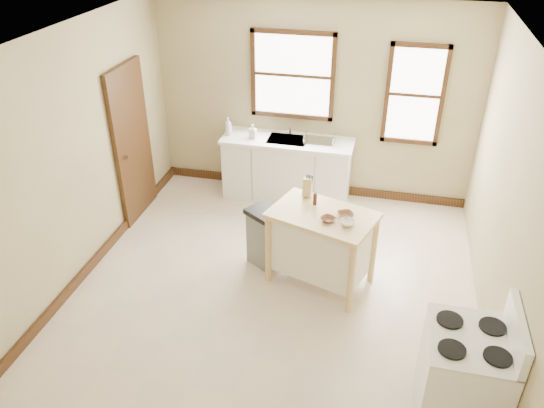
% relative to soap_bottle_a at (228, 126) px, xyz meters
% --- Properties ---
extents(floor, '(5.00, 5.00, 0.00)m').
position_rel_soap_bottle_a_xyz_m(floor, '(1.15, -2.16, -1.05)').
color(floor, beige).
rests_on(floor, ground).
extents(ceiling, '(5.00, 5.00, 0.00)m').
position_rel_soap_bottle_a_xyz_m(ceiling, '(1.15, -2.16, 1.75)').
color(ceiling, white).
rests_on(ceiling, ground).
extents(wall_back, '(4.50, 0.04, 2.80)m').
position_rel_soap_bottle_a_xyz_m(wall_back, '(1.15, 0.34, 0.35)').
color(wall_back, tan).
rests_on(wall_back, ground).
extents(wall_left, '(0.04, 5.00, 2.80)m').
position_rel_soap_bottle_a_xyz_m(wall_left, '(-1.10, -2.16, 0.35)').
color(wall_left, tan).
rests_on(wall_left, ground).
extents(wall_right, '(0.04, 5.00, 2.80)m').
position_rel_soap_bottle_a_xyz_m(wall_right, '(3.40, -2.16, 0.35)').
color(wall_right, tan).
rests_on(wall_right, ground).
extents(window_main, '(1.17, 0.06, 1.22)m').
position_rel_soap_bottle_a_xyz_m(window_main, '(0.85, 0.32, 0.70)').
color(window_main, '#321B0D').
rests_on(window_main, wall_back).
extents(window_side, '(0.77, 0.06, 1.37)m').
position_rel_soap_bottle_a_xyz_m(window_side, '(2.50, 0.32, 0.55)').
color(window_side, '#321B0D').
rests_on(window_side, wall_back).
extents(door_left, '(0.06, 0.90, 2.10)m').
position_rel_soap_bottle_a_xyz_m(door_left, '(-1.06, -0.86, 0.00)').
color(door_left, '#321B0D').
rests_on(door_left, ground).
extents(baseboard_back, '(4.50, 0.04, 0.12)m').
position_rel_soap_bottle_a_xyz_m(baseboard_back, '(1.15, 0.31, -0.99)').
color(baseboard_back, '#321B0D').
rests_on(baseboard_back, ground).
extents(baseboard_left, '(0.04, 5.00, 0.12)m').
position_rel_soap_bottle_a_xyz_m(baseboard_left, '(-1.07, -2.16, -0.99)').
color(baseboard_left, '#321B0D').
rests_on(baseboard_left, ground).
extents(sink_counter, '(1.86, 0.62, 0.92)m').
position_rel_soap_bottle_a_xyz_m(sink_counter, '(0.85, 0.04, -0.59)').
color(sink_counter, silver).
rests_on(sink_counter, ground).
extents(faucet, '(0.03, 0.03, 0.22)m').
position_rel_soap_bottle_a_xyz_m(faucet, '(0.85, 0.22, -0.02)').
color(faucet, silver).
rests_on(faucet, sink_counter).
extents(soap_bottle_a, '(0.11, 0.11, 0.26)m').
position_rel_soap_bottle_a_xyz_m(soap_bottle_a, '(0.00, 0.00, 0.00)').
color(soap_bottle_a, '#B2B2B2').
rests_on(soap_bottle_a, sink_counter).
extents(soap_bottle_b, '(0.11, 0.11, 0.21)m').
position_rel_soap_bottle_a_xyz_m(soap_bottle_b, '(0.37, -0.03, -0.02)').
color(soap_bottle_b, '#B2B2B2').
rests_on(soap_bottle_b, sink_counter).
extents(dish_rack, '(0.50, 0.43, 0.11)m').
position_rel_soap_bottle_a_xyz_m(dish_rack, '(1.30, 0.07, -0.08)').
color(dish_rack, silver).
rests_on(dish_rack, sink_counter).
extents(kitchen_island, '(1.28, 1.03, 0.92)m').
position_rel_soap_bottle_a_xyz_m(kitchen_island, '(1.63, -1.81, -0.59)').
color(kitchen_island, '#DAB680').
rests_on(kitchen_island, ground).
extents(knife_block, '(0.10, 0.10, 0.20)m').
position_rel_soap_bottle_a_xyz_m(knife_block, '(1.40, -1.46, -0.03)').
color(knife_block, tan).
rests_on(knife_block, kitchen_island).
extents(pepper_grinder, '(0.05, 0.05, 0.15)m').
position_rel_soap_bottle_a_xyz_m(pepper_grinder, '(1.51, -1.64, -0.06)').
color(pepper_grinder, '#411C11').
rests_on(pepper_grinder, kitchen_island).
extents(bowl_a, '(0.21, 0.21, 0.04)m').
position_rel_soap_bottle_a_xyz_m(bowl_a, '(1.71, -1.94, -0.11)').
color(bowl_a, brown).
rests_on(bowl_a, kitchen_island).
extents(bowl_b, '(0.23, 0.23, 0.04)m').
position_rel_soap_bottle_a_xyz_m(bowl_b, '(1.88, -1.82, -0.11)').
color(bowl_b, brown).
rests_on(bowl_b, kitchen_island).
extents(bowl_c, '(0.22, 0.22, 0.05)m').
position_rel_soap_bottle_a_xyz_m(bowl_c, '(1.91, -1.97, -0.11)').
color(bowl_c, white).
rests_on(bowl_c, kitchen_island).
extents(trash_bin, '(0.49, 0.48, 0.74)m').
position_rel_soap_bottle_a_xyz_m(trash_bin, '(0.92, -1.61, -0.68)').
color(trash_bin, slate).
rests_on(trash_bin, ground).
extents(gas_stove, '(0.72, 0.73, 1.17)m').
position_rel_soap_bottle_a_xyz_m(gas_stove, '(3.06, -3.36, -0.46)').
color(gas_stove, white).
rests_on(gas_stove, ground).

